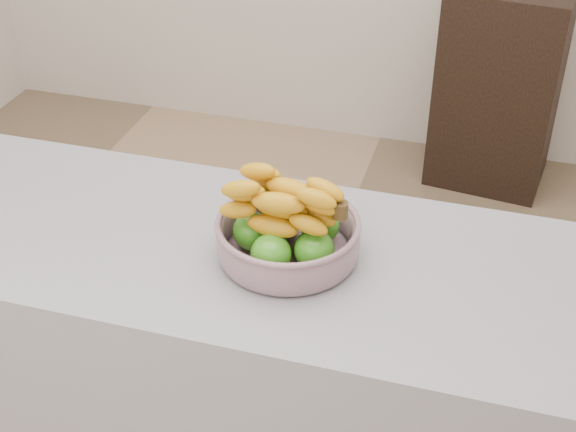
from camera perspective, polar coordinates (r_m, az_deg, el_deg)
name	(u,v)px	position (r m, az deg, el deg)	size (l,w,h in m)	color
counter	(222,389)	(2.03, -4.72, -12.15)	(2.00, 0.60, 0.90)	gray
cabinet	(499,87)	(3.61, 14.74, 8.86)	(0.49, 0.39, 0.88)	black
fruit_bowl	(288,232)	(1.65, -0.03, -1.13)	(0.30, 0.30, 0.19)	#8E97AA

